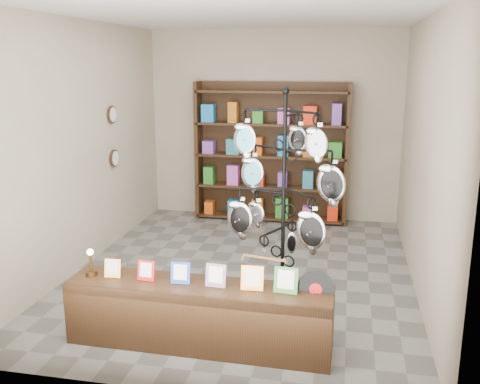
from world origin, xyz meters
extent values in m
plane|color=slate|center=(0.00, 0.00, 0.00)|extent=(5.00, 5.00, 0.00)
plane|color=#B9AC95|center=(0.00, 2.50, 1.50)|extent=(4.00, 0.00, 4.00)
plane|color=#B9AC95|center=(0.00, -2.50, 1.50)|extent=(4.00, 0.00, 4.00)
plane|color=#B9AC95|center=(-2.00, 0.00, 1.50)|extent=(0.00, 5.00, 5.00)
plane|color=#B9AC95|center=(2.00, 0.00, 1.50)|extent=(0.00, 5.00, 5.00)
plane|color=white|center=(0.00, 0.00, 3.00)|extent=(5.00, 5.00, 0.00)
cylinder|color=black|center=(0.60, -1.03, 0.02)|extent=(0.58, 0.58, 0.03)
cylinder|color=black|center=(0.60, -1.03, 1.11)|extent=(0.05, 0.05, 2.22)
sphere|color=black|center=(0.60, -1.03, 2.24)|extent=(0.07, 0.07, 0.07)
ellipsoid|color=silver|center=(0.67, -0.81, 0.70)|extent=(0.12, 0.07, 0.23)
cube|color=tan|center=(0.46, -1.31, 0.71)|extent=(0.42, 0.10, 0.04)
cube|color=black|center=(-0.05, -1.76, 0.29)|extent=(2.38, 0.52, 0.58)
cube|color=orange|center=(-0.86, -1.75, 0.67)|extent=(0.15, 0.06, 0.17)
cube|color=red|center=(-0.54, -1.76, 0.67)|extent=(0.16, 0.06, 0.18)
cube|color=#263FA5|center=(-0.21, -1.76, 0.68)|extent=(0.17, 0.06, 0.19)
cube|color=#E54C33|center=(0.11, -1.77, 0.68)|extent=(0.18, 0.06, 0.20)
cube|color=orange|center=(0.43, -1.77, 0.69)|extent=(0.19, 0.07, 0.21)
cube|color=#337233|center=(0.73, -1.77, 0.70)|extent=(0.21, 0.07, 0.23)
cylinder|color=black|center=(0.97, -1.72, 0.61)|extent=(0.32, 0.08, 0.32)
cylinder|color=red|center=(0.97, -1.73, 0.61)|extent=(0.11, 0.03, 0.11)
cylinder|color=#452D13|center=(-1.08, -1.75, 0.60)|extent=(0.11, 0.11, 0.04)
cylinder|color=#452D13|center=(-1.08, -1.75, 0.70)|extent=(0.02, 0.02, 0.15)
sphere|color=#FFBF59|center=(-1.08, -1.75, 0.81)|extent=(0.06, 0.06, 0.06)
cube|color=black|center=(0.00, 2.44, 1.10)|extent=(2.40, 0.04, 2.20)
cube|color=black|center=(-1.18, 2.28, 1.10)|extent=(0.06, 0.36, 2.20)
cube|color=black|center=(1.18, 2.28, 1.10)|extent=(0.06, 0.36, 2.20)
cube|color=black|center=(0.00, 2.28, 0.05)|extent=(2.36, 0.36, 0.04)
cube|color=black|center=(0.00, 2.28, 0.55)|extent=(2.36, 0.36, 0.03)
cube|color=black|center=(0.00, 2.28, 1.05)|extent=(2.36, 0.36, 0.04)
cube|color=black|center=(0.00, 2.28, 1.55)|extent=(2.36, 0.36, 0.04)
cube|color=black|center=(0.00, 2.28, 2.05)|extent=(2.36, 0.36, 0.04)
cylinder|color=black|center=(-1.97, 0.80, 1.80)|extent=(0.03, 0.24, 0.24)
cylinder|color=black|center=(-1.97, 0.80, 1.20)|extent=(0.03, 0.24, 0.24)
camera|label=1|loc=(1.19, -5.98, 2.50)|focal=40.00mm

